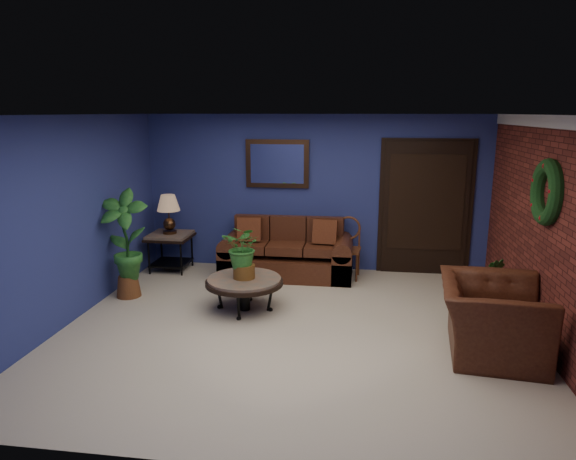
# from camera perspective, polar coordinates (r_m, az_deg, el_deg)

# --- Properties ---
(floor) EXTENTS (5.50, 5.50, 0.00)m
(floor) POSITION_cam_1_polar(r_m,az_deg,el_deg) (6.25, 0.73, -10.90)
(floor) COLOR #C2B3A1
(floor) RESTS_ON ground
(wall_back) EXTENTS (5.50, 0.04, 2.50)m
(wall_back) POSITION_cam_1_polar(r_m,az_deg,el_deg) (8.30, 2.96, 4.10)
(wall_back) COLOR navy
(wall_back) RESTS_ON ground
(wall_left) EXTENTS (0.04, 5.00, 2.50)m
(wall_left) POSITION_cam_1_polar(r_m,az_deg,el_deg) (6.77, -23.00, 1.04)
(wall_left) COLOR navy
(wall_left) RESTS_ON ground
(wall_right_brick) EXTENTS (0.04, 5.00, 2.50)m
(wall_right_brick) POSITION_cam_1_polar(r_m,az_deg,el_deg) (6.16, 27.07, -0.47)
(wall_right_brick) COLOR maroon
(wall_right_brick) RESTS_ON ground
(ceiling) EXTENTS (5.50, 5.00, 0.02)m
(ceiling) POSITION_cam_1_polar(r_m,az_deg,el_deg) (5.71, 0.80, 12.68)
(ceiling) COLOR silver
(ceiling) RESTS_ON wall_back
(crown_molding) EXTENTS (0.03, 5.00, 0.14)m
(crown_molding) POSITION_cam_1_polar(r_m,az_deg,el_deg) (6.01, 27.97, 10.55)
(crown_molding) COLOR white
(crown_molding) RESTS_ON wall_right_brick
(wall_mirror) EXTENTS (1.02, 0.06, 0.77)m
(wall_mirror) POSITION_cam_1_polar(r_m,az_deg,el_deg) (8.27, -1.20, 7.37)
(wall_mirror) COLOR #472C18
(wall_mirror) RESTS_ON wall_back
(closet_door) EXTENTS (1.44, 0.06, 2.18)m
(closet_door) POSITION_cam_1_polar(r_m,az_deg,el_deg) (8.34, 15.00, 2.32)
(closet_door) COLOR black
(closet_door) RESTS_ON wall_back
(wreath) EXTENTS (0.16, 0.72, 0.72)m
(wreath) POSITION_cam_1_polar(r_m,az_deg,el_deg) (6.10, 26.82, 3.77)
(wreath) COLOR black
(wreath) RESTS_ON wall_right_brick
(sofa) EXTENTS (2.04, 0.88, 0.92)m
(sofa) POSITION_cam_1_polar(r_m,az_deg,el_deg) (8.13, -0.05, -2.92)
(sofa) COLOR #4B2515
(sofa) RESTS_ON ground
(coffee_table) EXTENTS (1.01, 1.01, 0.43)m
(coffee_table) POSITION_cam_1_polar(r_m,az_deg,el_deg) (6.71, -4.88, -5.80)
(coffee_table) COLOR #56514B
(coffee_table) RESTS_ON ground
(end_table) EXTENTS (0.67, 0.67, 0.61)m
(end_table) POSITION_cam_1_polar(r_m,az_deg,el_deg) (8.54, -12.94, -1.30)
(end_table) COLOR #56514B
(end_table) RESTS_ON ground
(table_lamp) EXTENTS (0.37, 0.37, 0.61)m
(table_lamp) POSITION_cam_1_polar(r_m,az_deg,el_deg) (8.43, -13.13, 2.24)
(table_lamp) COLOR #472C18
(table_lamp) RESTS_ON end_table
(side_chair) EXTENTS (0.43, 0.43, 0.94)m
(side_chair) POSITION_cam_1_polar(r_m,az_deg,el_deg) (8.04, 6.63, -1.48)
(side_chair) COLOR #5B311A
(side_chair) RESTS_ON ground
(armchair) EXTENTS (1.18, 1.32, 0.79)m
(armchair) POSITION_cam_1_polar(r_m,az_deg,el_deg) (5.93, 21.67, -9.12)
(armchair) COLOR #4B2515
(armchair) RESTS_ON ground
(coffee_plant) EXTENTS (0.61, 0.56, 0.70)m
(coffee_plant) POSITION_cam_1_polar(r_m,az_deg,el_deg) (6.58, -4.95, -2.15)
(coffee_plant) COLOR brown
(coffee_plant) RESTS_ON coffee_table
(floor_plant) EXTENTS (0.35, 0.29, 0.79)m
(floor_plant) POSITION_cam_1_polar(r_m,az_deg,el_deg) (6.91, 21.36, -5.88)
(floor_plant) COLOR brown
(floor_plant) RESTS_ON ground
(tall_plant) EXTENTS (0.68, 0.48, 1.51)m
(tall_plant) POSITION_cam_1_polar(r_m,az_deg,el_deg) (7.39, -17.65, -1.03)
(tall_plant) COLOR brown
(tall_plant) RESTS_ON ground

